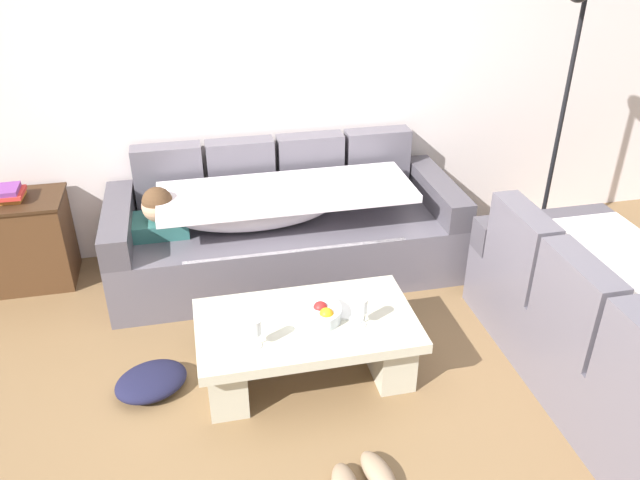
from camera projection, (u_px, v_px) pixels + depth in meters
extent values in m
plane|color=brown|center=(343.00, 433.00, 3.21)|extent=(14.00, 14.00, 0.00)
cube|color=silver|center=(271.00, 66.00, 4.38)|extent=(9.00, 0.10, 2.70)
cube|color=#5A545E|center=(286.00, 245.00, 4.47)|extent=(2.40, 0.92, 0.42)
cube|color=#5A545E|center=(169.00, 177.00, 4.43)|extent=(0.48, 0.16, 0.46)
cube|color=#5A545E|center=(241.00, 171.00, 4.53)|extent=(0.48, 0.16, 0.46)
cube|color=#5A545E|center=(310.00, 165.00, 4.62)|extent=(0.48, 0.16, 0.46)
cube|color=#5A545E|center=(377.00, 159.00, 4.72)|extent=(0.48, 0.16, 0.46)
cube|color=#48434B|center=(118.00, 223.00, 4.11)|extent=(0.18, 0.92, 0.20)
cube|color=#48434B|center=(437.00, 192.00, 4.52)|extent=(0.18, 0.92, 0.20)
cube|color=#2D6660|center=(161.00, 225.00, 4.17)|extent=(0.36, 0.28, 0.11)
sphere|color=tan|center=(158.00, 206.00, 4.06)|extent=(0.21, 0.21, 0.21)
sphere|color=#4C331E|center=(157.00, 202.00, 4.04)|extent=(0.20, 0.20, 0.20)
ellipsoid|color=silver|center=(254.00, 207.00, 4.21)|extent=(1.10, 0.44, 0.28)
cube|color=silver|center=(286.00, 192.00, 4.19)|extent=(1.70, 0.60, 0.05)
cube|color=silver|center=(298.00, 275.00, 4.08)|extent=(1.44, 0.04, 0.38)
cube|color=#5A545E|center=(622.00, 359.00, 3.39)|extent=(0.92, 2.02, 0.42)
cube|color=#5A545E|center=(575.00, 301.00, 3.10)|extent=(0.16, 0.52, 0.46)
cube|color=#5A545E|center=(521.00, 246.00, 3.58)|extent=(0.16, 0.52, 0.46)
cube|color=#48434B|center=(544.00, 230.00, 4.02)|extent=(0.92, 0.18, 0.20)
cube|color=#BBB7A0|center=(306.00, 325.00, 3.43)|extent=(1.20, 0.68, 0.06)
cube|color=#BBB7A0|center=(225.00, 364.00, 3.43)|extent=(0.20, 0.54, 0.32)
cube|color=#BBB7A0|center=(385.00, 341.00, 3.61)|extent=(0.20, 0.54, 0.32)
cylinder|color=silver|center=(316.00, 313.00, 3.41)|extent=(0.28, 0.28, 0.07)
sphere|color=#AC1D1C|center=(320.00, 308.00, 3.41)|extent=(0.08, 0.08, 0.08)
sphere|color=orange|center=(326.00, 315.00, 3.36)|extent=(0.08, 0.08, 0.08)
cylinder|color=silver|center=(256.00, 346.00, 3.22)|extent=(0.06, 0.06, 0.01)
cylinder|color=silver|center=(255.00, 339.00, 3.20)|extent=(0.01, 0.01, 0.07)
cylinder|color=silver|center=(254.00, 327.00, 3.16)|extent=(0.07, 0.07, 0.08)
cylinder|color=silver|center=(360.00, 324.00, 3.38)|extent=(0.06, 0.06, 0.01)
cylinder|color=silver|center=(360.00, 318.00, 3.36)|extent=(0.01, 0.01, 0.07)
cylinder|color=silver|center=(361.00, 306.00, 3.32)|extent=(0.07, 0.07, 0.08)
cube|color=white|center=(340.00, 307.00, 3.51)|extent=(0.34, 0.30, 0.01)
cube|color=#4D301B|center=(17.00, 244.00, 4.29)|extent=(0.70, 0.42, 0.62)
cube|color=#362213|center=(5.00, 201.00, 4.13)|extent=(0.72, 0.44, 0.02)
cube|color=#B76623|center=(10.00, 197.00, 4.13)|extent=(0.17, 0.20, 0.03)
cube|color=red|center=(10.00, 194.00, 4.10)|extent=(0.17, 0.21, 0.03)
cube|color=#72337F|center=(8.00, 190.00, 4.09)|extent=(0.13, 0.19, 0.03)
cylinder|color=black|center=(537.00, 244.00, 4.89)|extent=(0.28, 0.28, 0.02)
cylinder|color=black|center=(559.00, 133.00, 4.44)|extent=(0.03, 0.03, 1.80)
ellipsoid|color=#8C7259|center=(378.00, 473.00, 2.94)|extent=(0.18, 0.29, 0.09)
ellipsoid|color=#191933|center=(151.00, 381.00, 3.46)|extent=(0.49, 0.45, 0.12)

